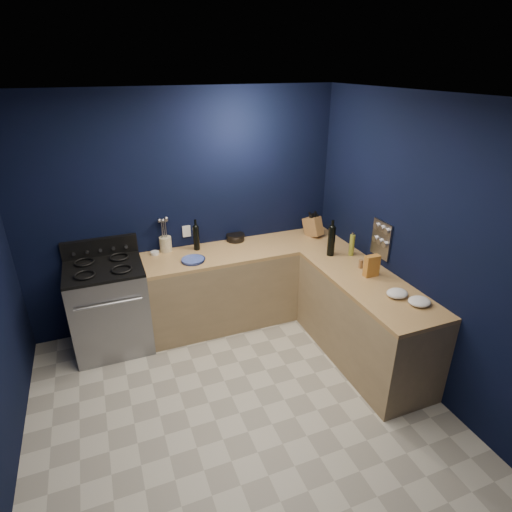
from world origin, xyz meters
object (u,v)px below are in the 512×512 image
utensil_crock (166,244)px  plate_stack (193,260)px  knife_block (313,227)px  crouton_bag (372,266)px  gas_range (110,309)px

utensil_crock → plate_stack: bearing=-60.2°
plate_stack → knife_block: (1.52, 0.18, 0.10)m
utensil_crock → crouton_bag: 2.21m
crouton_bag → gas_range: bearing=156.3°
gas_range → crouton_bag: bearing=-23.4°
utensil_crock → knife_block: 1.74m
plate_stack → crouton_bag: (1.55, -0.96, 0.09)m
gas_range → plate_stack: 1.01m
plate_stack → crouton_bag: 1.82m
gas_range → crouton_bag: crouton_bag is taller
plate_stack → crouton_bag: size_ratio=1.11×
crouton_bag → utensil_crock: bearing=142.7°
gas_range → utensil_crock: (0.68, 0.27, 0.52)m
plate_stack → knife_block: 1.53m
plate_stack → knife_block: bearing=6.7°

